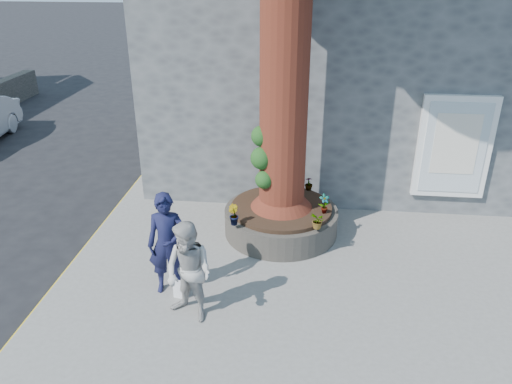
# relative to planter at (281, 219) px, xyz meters

# --- Properties ---
(ground) EXTENTS (120.00, 120.00, 0.00)m
(ground) POSITION_rel_planter_xyz_m (-0.80, -2.00, -0.41)
(ground) COLOR black
(ground) RESTS_ON ground
(pavement) EXTENTS (9.00, 8.00, 0.12)m
(pavement) POSITION_rel_planter_xyz_m (0.70, -1.00, -0.35)
(pavement) COLOR slate
(pavement) RESTS_ON ground
(yellow_line) EXTENTS (0.10, 30.00, 0.01)m
(yellow_line) POSITION_rel_planter_xyz_m (-3.85, -1.00, -0.41)
(yellow_line) COLOR yellow
(yellow_line) RESTS_ON ground
(stone_shop) EXTENTS (10.30, 8.30, 6.30)m
(stone_shop) POSITION_rel_planter_xyz_m (1.70, 5.20, 2.75)
(stone_shop) COLOR #4A4D4F
(stone_shop) RESTS_ON ground
(planter) EXTENTS (2.30, 2.30, 0.60)m
(planter) POSITION_rel_planter_xyz_m (0.00, 0.00, 0.00)
(planter) COLOR black
(planter) RESTS_ON pavement
(man) EXTENTS (0.71, 0.52, 1.80)m
(man) POSITION_rel_planter_xyz_m (-1.74, -2.17, 0.61)
(man) COLOR #131534
(man) RESTS_ON pavement
(woman) EXTENTS (1.00, 0.92, 1.66)m
(woman) POSITION_rel_planter_xyz_m (-1.23, -2.84, 0.54)
(woman) COLOR #A8A5A0
(woman) RESTS_ON pavement
(shopping_bag) EXTENTS (0.22, 0.15, 0.28)m
(shopping_bag) POSITION_rel_planter_xyz_m (-1.53, -2.35, -0.15)
(shopping_bag) COLOR white
(shopping_bag) RESTS_ON pavement
(plant_a) EXTENTS (0.25, 0.22, 0.40)m
(plant_a) POSITION_rel_planter_xyz_m (0.85, -0.21, 0.51)
(plant_a) COLOR gray
(plant_a) RESTS_ON planter
(plant_b) EXTENTS (0.30, 0.30, 0.39)m
(plant_b) POSITION_rel_planter_xyz_m (-0.85, -0.85, 0.50)
(plant_b) COLOR gray
(plant_b) RESTS_ON planter
(plant_c) EXTENTS (0.20, 0.20, 0.29)m
(plant_c) POSITION_rel_planter_xyz_m (0.54, 0.85, 0.45)
(plant_c) COLOR gray
(plant_c) RESTS_ON planter
(plant_d) EXTENTS (0.34, 0.36, 0.32)m
(plant_d) POSITION_rel_planter_xyz_m (0.72, -0.85, 0.47)
(plant_d) COLOR gray
(plant_d) RESTS_ON planter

